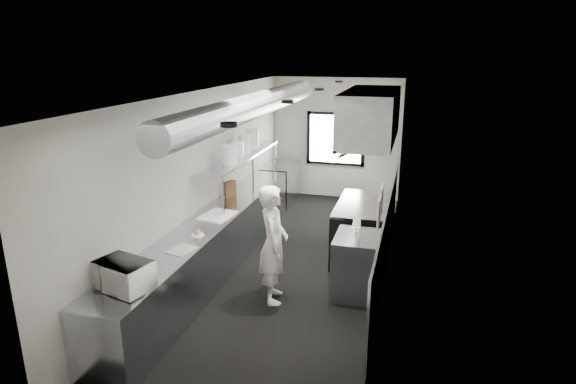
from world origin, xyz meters
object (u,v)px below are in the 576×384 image
Objects in this scene: small_plate at (198,235)px; knife_block at (229,189)px; bottle_station at (357,266)px; plate_stack_a at (229,154)px; squeeze_bottle_a at (356,237)px; squeeze_bottle_d at (355,225)px; cutting_board at (217,215)px; squeeze_bottle_e at (359,223)px; deli_tub_b at (139,263)px; deli_tub_a at (126,273)px; plate_stack_d at (253,139)px; plate_stack_b at (238,149)px; plate_stack_c at (245,144)px; squeeze_bottle_b at (354,234)px; squeeze_bottle_c at (354,230)px; line_cook at (273,244)px; pass_shelf at (243,157)px; range at (361,230)px; exhaust_hood at (370,116)px; prep_counter at (214,244)px; far_work_table at (279,183)px; microwave at (124,275)px.

knife_block is (-0.28, 1.89, 0.13)m from small_plate.
bottle_station is 2.99× the size of plate_stack_a.
squeeze_bottle_d is (-0.06, 0.42, 0.01)m from squeeze_bottle_a.
cutting_board is 3.55× the size of squeeze_bottle_e.
small_plate is (0.24, 1.11, -0.05)m from deli_tub_b.
deli_tub_a is 0.41× the size of plate_stack_d.
plate_stack_b is at bearing 95.19° from cutting_board.
deli_tub_b is 0.46× the size of plate_stack_c.
bottle_station is 0.58m from squeeze_bottle_b.
bottle_station is 3.56m from plate_stack_d.
knife_block is 2.77m from squeeze_bottle_c.
bottle_station is at bearing -33.09° from plate_stack_b.
knife_block is at bearing 98.51° from small_plate.
plate_stack_d is 2.31× the size of squeeze_bottle_e.
plate_stack_b is (-1.26, 1.99, 0.87)m from line_cook.
plate_stack_b is at bearing -90.86° from plate_stack_d.
pass_shelf is at bearing 79.63° from plate_stack_b.
plate_stack_d reaches higher than plate_stack_b.
line_cook is at bearing -61.81° from plate_stack_c.
plate_stack_d is at bearing 89.18° from deli_tub_a.
squeeze_bottle_e is (2.31, -1.56, -0.76)m from plate_stack_c.
squeeze_bottle_e is at bearing -86.08° from range.
exhaust_hood reaches higher than squeeze_bottle_c.
squeeze_bottle_a is at bearing -47.71° from plate_stack_d.
line_cook is at bearing -170.23° from squeeze_bottle_a.
plate_stack_d reaches higher than bottle_station.
plate_stack_c is at bearing 93.88° from small_plate.
plate_stack_a is at bearing 23.48° from line_cook.
plate_stack_d is (0.06, 4.29, 0.81)m from deli_tub_a.
prep_counter and far_work_table have the same top height.
cutting_board is at bearing 171.99° from squeeze_bottle_c.
squeeze_bottle_d reaches higher than prep_counter.
bottle_station is 1.53× the size of cutting_board.
plate_stack_d reaches higher than cutting_board.
squeeze_bottle_d is at bearing 113.43° from bottle_station.
squeeze_bottle_e is at bearing 0.61° from cutting_board.
range is 2.61m from plate_stack_c.
deli_tub_b is 0.87× the size of squeeze_bottle_a.
deli_tub_a is (-0.12, -2.17, 0.51)m from prep_counter.
squeeze_bottle_b is at bearing -47.24° from plate_stack_d.
squeeze_bottle_b is at bearing -89.39° from exhaust_hood.
bottle_station is at bearing 87.43° from squeeze_bottle_a.
line_cook is 1.13m from squeeze_bottle_a.
squeeze_bottle_c is at bearing 39.34° from deli_tub_a.
far_work_table is (-2.19, 2.50, -0.02)m from range.
cutting_board is 2.92× the size of squeeze_bottle_b.
pass_shelf reaches higher than deli_tub_b.
line_cook is at bearing -166.47° from squeeze_bottle_b.
exhaust_hood is 4.03× the size of microwave.
plate_stack_a is (-2.28, -0.35, -0.67)m from exhaust_hood.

